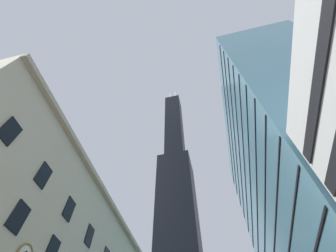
% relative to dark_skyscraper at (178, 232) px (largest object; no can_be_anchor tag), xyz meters
% --- Properties ---
extents(dark_skyscraper, '(26.47, 26.47, 202.71)m').
position_rel_dark_skyscraper_xyz_m(dark_skyscraper, '(0.00, 0.00, 0.00)').
color(dark_skyscraper, black).
rests_on(dark_skyscraper, ground).
extents(glass_office_midrise, '(16.08, 44.80, 57.15)m').
position_rel_dark_skyscraper_xyz_m(glass_office_midrise, '(33.32, -59.68, -32.83)').
color(glass_office_midrise, teal).
rests_on(glass_office_midrise, ground).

